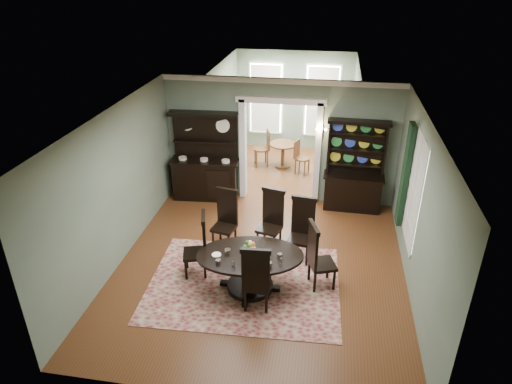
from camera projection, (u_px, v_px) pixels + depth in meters
The scene contains 19 objects.
room at pixel (261, 195), 8.17m from camera, with size 5.51×6.01×3.01m.
parlor at pixel (291, 110), 13.02m from camera, with size 3.51×3.50×3.01m.
doorway_trim at pixel (280, 137), 10.75m from camera, with size 2.08×0.25×2.57m.
right_window at pixel (410, 183), 8.54m from camera, with size 0.15×1.47×2.12m.
wall_sconce at pixel (321, 130), 10.35m from camera, with size 0.27×0.21×0.21m.
rug at pixel (244, 283), 8.41m from camera, with size 3.47×2.63×0.01m, color maroon.
dining_table at pixel (250, 265), 8.07m from camera, with size 2.06×2.02×0.74m.
centerpiece at pixel (251, 251), 7.94m from camera, with size 1.28×0.82×0.21m.
chair_far_left at pixel (226, 216), 9.31m from camera, with size 0.54×0.52×1.26m.
chair_far_mid at pixel (271, 217), 9.25m from camera, with size 0.57×0.56×1.28m.
chair_far_right at pixel (302, 227), 8.91m from camera, with size 0.54×0.52×1.30m.
chair_end_left at pixel (200, 244), 8.41m from camera, with size 0.55×0.57×1.27m.
chair_end_right at pixel (317, 255), 8.06m from camera, with size 0.59×0.60×1.30m.
chair_near at pixel (256, 277), 7.49m from camera, with size 0.51×0.48×1.30m.
sideboard at pixel (205, 169), 11.18m from camera, with size 1.69×0.71×2.18m.
welsh_dresser at pixel (354, 178), 10.66m from camera, with size 1.41×0.55×2.17m.
parlor_table at pixel (283, 152), 12.96m from camera, with size 0.77×0.77×0.72m.
parlor_chair_left at pixel (264, 147), 13.03m from camera, with size 0.49×0.48×1.06m.
parlor_chair_right at pixel (300, 156), 12.57m from camera, with size 0.45×0.44×0.95m.
Camera 1 is at (1.12, -7.12, 5.33)m, focal length 32.00 mm.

